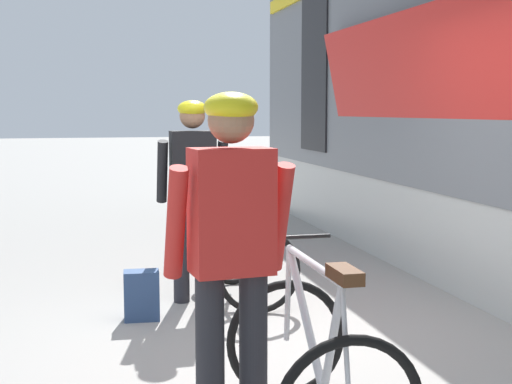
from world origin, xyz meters
TOP-DOWN VIEW (x-y plane):
  - ground_plane at (0.00, 0.00)m, footprint 80.00×80.00m
  - cyclist_near_in_red at (-0.74, -1.48)m, footprint 0.63×0.34m
  - cyclist_far_in_dark at (-0.50, 1.31)m, footprint 0.61×0.31m
  - bicycle_near_silver at (-0.31, -1.44)m, footprint 0.72×1.08m
  - bicycle_far_black at (-0.05, 1.29)m, footprint 0.72×1.08m
  - backpack_on_platform at (-1.00, 0.86)m, footprint 0.29×0.20m

SIDE VIEW (x-z plane):
  - ground_plane at x=0.00m, z-range 0.00..0.00m
  - backpack_on_platform at x=-1.00m, z-range 0.00..0.40m
  - bicycle_near_silver at x=-0.31m, z-range -0.09..0.89m
  - bicycle_far_black at x=-0.05m, z-range -0.09..0.89m
  - cyclist_near_in_red at x=-0.74m, z-range 0.17..1.94m
  - cyclist_far_in_dark at x=-0.50m, z-range 0.17..1.94m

